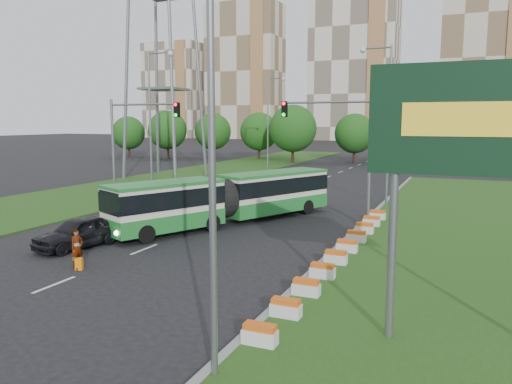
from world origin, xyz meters
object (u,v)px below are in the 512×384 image
at_px(traffic_mast_median, 344,139).
at_px(car_left_far, 168,201).
at_px(articulated_bus, 225,198).
at_px(car_left_near, 78,232).
at_px(traffic_mast_left, 131,137).
at_px(shopping_trolley, 79,264).
at_px(pedestrian, 77,248).
at_px(billboard, 485,132).

relative_size(traffic_mast_median, car_left_far, 1.79).
relative_size(articulated_bus, car_left_near, 3.44).
height_order(traffic_mast_median, car_left_far, traffic_mast_median).
relative_size(traffic_mast_left, shopping_trolley, 15.54).
distance_m(traffic_mast_median, traffic_mast_left, 15.19).
relative_size(car_left_far, pedestrian, 2.55).
xyz_separation_m(traffic_mast_median, traffic_mast_left, (-15.16, -1.00, 0.00)).
relative_size(car_left_near, pedestrian, 2.66).
bearing_deg(car_left_near, car_left_far, 111.31).
bearing_deg(billboard, pedestrian, 171.92).
height_order(articulated_bus, car_left_far, articulated_bus).
bearing_deg(pedestrian, traffic_mast_left, 33.17).
distance_m(billboard, traffic_mast_left, 27.16).
xyz_separation_m(car_left_near, pedestrian, (2.42, -2.73, 0.08)).
distance_m(traffic_mast_left, pedestrian, 14.95).
height_order(traffic_mast_median, traffic_mast_left, same).
xyz_separation_m(billboard, traffic_mast_left, (-22.63, 15.00, -0.81)).
height_order(billboard, car_left_far, billboard).
xyz_separation_m(traffic_mast_median, pedestrian, (-8.68, -13.71, -4.47)).
relative_size(car_left_far, shopping_trolley, 8.69).
bearing_deg(billboard, traffic_mast_median, 115.03).
xyz_separation_m(articulated_bus, car_left_near, (-4.16, -8.53, -0.82)).
xyz_separation_m(traffic_mast_left, car_left_far, (2.50, 0.79, -4.61)).
relative_size(traffic_mast_left, car_left_far, 1.79).
bearing_deg(car_left_near, traffic_mast_median, 57.78).
relative_size(traffic_mast_median, traffic_mast_left, 1.00).
bearing_deg(car_left_far, car_left_near, -74.37).
bearing_deg(traffic_mast_left, traffic_mast_median, 3.77).
bearing_deg(traffic_mast_median, billboard, -64.97).
bearing_deg(car_left_near, pedestrian, -35.29).
xyz_separation_m(traffic_mast_left, articulated_bus, (8.21, -1.45, -3.73)).
bearing_deg(billboard, car_left_near, 164.87).
xyz_separation_m(billboard, articulated_bus, (-14.42, 13.55, -4.54)).
height_order(articulated_bus, car_left_near, articulated_bus).
height_order(traffic_mast_left, car_left_near, traffic_mast_left).
height_order(traffic_mast_left, shopping_trolley, traffic_mast_left).
height_order(billboard, traffic_mast_median, same).
height_order(traffic_mast_left, pedestrian, traffic_mast_left).
xyz_separation_m(traffic_mast_median, shopping_trolley, (-8.30, -14.04, -5.09)).
xyz_separation_m(billboard, car_left_near, (-18.58, 5.02, -5.37)).
bearing_deg(articulated_bus, car_left_far, -176.31).
height_order(pedestrian, shopping_trolley, pedestrian).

